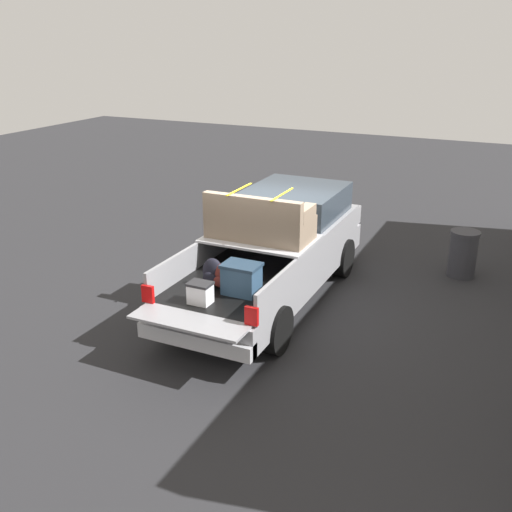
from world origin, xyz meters
The scene contains 3 objects.
ground_plane centered at (0.00, 0.00, 0.00)m, with size 40.00×40.00×0.00m, color #262628.
pickup_truck centered at (0.38, 0.00, 0.97)m, with size 6.05×2.06×2.23m.
trash_can centered at (2.80, -3.14, 0.50)m, with size 0.60×0.60×0.98m.
Camera 1 is at (-9.34, -4.10, 4.77)m, focal length 41.30 mm.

